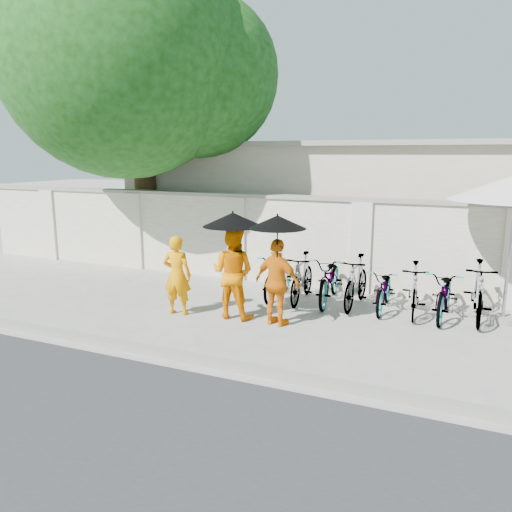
% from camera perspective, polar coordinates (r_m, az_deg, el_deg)
% --- Properties ---
extents(ground, '(80.00, 80.00, 0.00)m').
position_cam_1_polar(ground, '(9.21, -4.83, -7.55)').
color(ground, '#AAA495').
extents(kerb, '(40.00, 0.16, 0.12)m').
position_cam_1_polar(kerb, '(7.83, -10.85, -10.78)').
color(kerb, gray).
rests_on(kerb, ground).
extents(compound_wall, '(20.00, 0.30, 2.00)m').
position_cam_1_polar(compound_wall, '(11.47, 7.15, 1.40)').
color(compound_wall, white).
rests_on(compound_wall, ground).
extents(building_behind, '(14.00, 6.00, 3.20)m').
position_cam_1_polar(building_behind, '(14.86, 15.14, 5.76)').
color(building_behind, beige).
rests_on(building_behind, ground).
extents(shade_tree, '(6.70, 6.20, 8.20)m').
position_cam_1_polar(shade_tree, '(13.35, -13.57, 20.30)').
color(shade_tree, brown).
rests_on(shade_tree, ground).
extents(monk_left, '(0.61, 0.45, 1.52)m').
position_cam_1_polar(monk_left, '(9.56, -9.00, -2.17)').
color(monk_left, orange).
rests_on(monk_left, ground).
extents(monk_center, '(0.84, 0.65, 1.71)m').
position_cam_1_polar(monk_center, '(9.24, -2.66, -1.90)').
color(monk_center, orange).
rests_on(monk_center, ground).
extents(parasol_center, '(1.10, 1.10, 1.01)m').
position_cam_1_polar(parasol_center, '(8.97, -2.66, 4.19)').
color(parasol_center, black).
rests_on(parasol_center, ground).
extents(monk_right, '(0.98, 0.58, 1.56)m').
position_cam_1_polar(monk_right, '(8.82, 2.47, -3.06)').
color(monk_right, orange).
rests_on(monk_right, ground).
extents(parasol_right, '(1.00, 1.00, 1.10)m').
position_cam_1_polar(parasol_right, '(8.53, 2.46, 3.91)').
color(parasol_right, black).
rests_on(parasol_right, ground).
extents(bike_0, '(0.76, 1.86, 0.95)m').
position_cam_1_polar(bike_0, '(10.62, 2.62, -2.22)').
color(bike_0, '#A3A2A7').
rests_on(bike_0, ground).
extents(bike_1, '(0.58, 1.71, 1.01)m').
position_cam_1_polar(bike_1, '(10.33, 5.28, -2.49)').
color(bike_1, '#A3A2A7').
rests_on(bike_1, ground).
extents(bike_2, '(0.83, 1.96, 1.00)m').
position_cam_1_polar(bike_2, '(10.32, 8.48, -2.61)').
color(bike_2, '#A3A2A7').
rests_on(bike_2, ground).
extents(bike_3, '(0.54, 1.74, 1.04)m').
position_cam_1_polar(bike_3, '(10.11, 11.38, -2.92)').
color(bike_3, '#A3A2A7').
rests_on(bike_3, ground).
extents(bike_4, '(0.61, 1.64, 0.85)m').
position_cam_1_polar(bike_4, '(10.06, 14.49, -3.67)').
color(bike_4, '#A3A2A7').
rests_on(bike_4, ground).
extents(bike_5, '(0.63, 1.68, 0.99)m').
position_cam_1_polar(bike_5, '(9.94, 17.63, -3.64)').
color(bike_5, '#A3A2A7').
rests_on(bike_5, ground).
extents(bike_6, '(0.71, 1.83, 0.95)m').
position_cam_1_polar(bike_6, '(9.92, 20.82, -4.01)').
color(bike_6, '#A3A2A7').
rests_on(bike_6, ground).
extents(bike_7, '(0.59, 1.84, 1.09)m').
position_cam_1_polar(bike_7, '(9.98, 24.06, -3.74)').
color(bike_7, '#A3A2A7').
rests_on(bike_7, ground).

